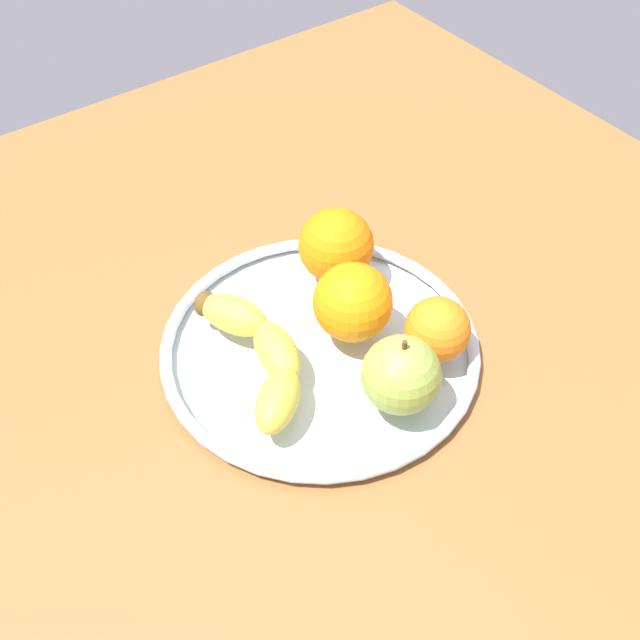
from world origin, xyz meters
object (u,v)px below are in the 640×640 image
object	(u,v)px
fruit_bowl	(320,347)
apple	(401,375)
orange_front_left	(353,302)
orange_center	(437,329)
banana	(259,351)
orange_back_right	(336,246)

from	to	relation	value
fruit_bowl	apple	distance (cm)	11.10
orange_front_left	orange_center	bearing A→B (deg)	-145.91
orange_front_left	fruit_bowl	bearing A→B (deg)	79.82
orange_front_left	orange_center	size ratio (longest dim) A/B	1.23
fruit_bowl	apple	bearing A→B (deg)	-171.31
banana	orange_front_left	world-z (taller)	orange_front_left
banana	orange_front_left	xyz separation A→B (cm)	(-1.65, -9.73, 2.02)
orange_front_left	orange_back_right	bearing A→B (deg)	-25.69
banana	apple	size ratio (longest dim) A/B	2.41
fruit_bowl	orange_front_left	distance (cm)	5.88
fruit_bowl	orange_center	size ratio (longest dim) A/B	5.00
fruit_bowl	orange_front_left	size ratio (longest dim) A/B	4.05
fruit_bowl	orange_center	bearing A→B (deg)	-132.94
fruit_bowl	banana	bearing A→B (deg)	80.63
orange_back_right	orange_center	bearing A→B (deg)	-175.54
banana	orange_center	bearing A→B (deg)	-108.99
apple	orange_back_right	size ratio (longest dim) A/B	1.03
orange_back_right	banana	bearing A→B (deg)	113.43
banana	fruit_bowl	bearing A→B (deg)	-87.61
fruit_bowl	orange_back_right	world-z (taller)	orange_back_right
banana	orange_center	xyz separation A→B (cm)	(-8.57, -14.41, 1.29)
apple	orange_back_right	bearing A→B (deg)	-17.92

